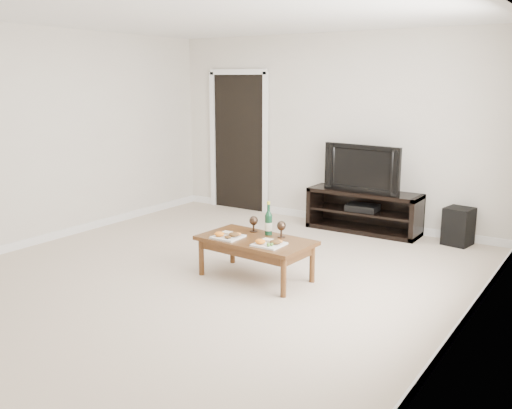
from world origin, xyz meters
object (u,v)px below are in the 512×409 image
Objects in this scene: subwoofer at (458,226)px; media_console at (364,211)px; coffee_table at (256,259)px; television at (365,168)px.

media_console is at bearing -167.49° from subwoofer.
subwoofer reaches higher than coffee_table.
subwoofer is 2.76m from coffee_table.
media_console is at bearing 85.29° from coffee_table.
subwoofer is at bearing 59.41° from coffee_table.
coffee_table is (-1.40, -2.37, -0.02)m from subwoofer.
television reaches higher than subwoofer.
media_console is 3.24× the size of subwoofer.
television is 0.94× the size of coffee_table.
coffee_table is at bearing -110.74° from subwoofer.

